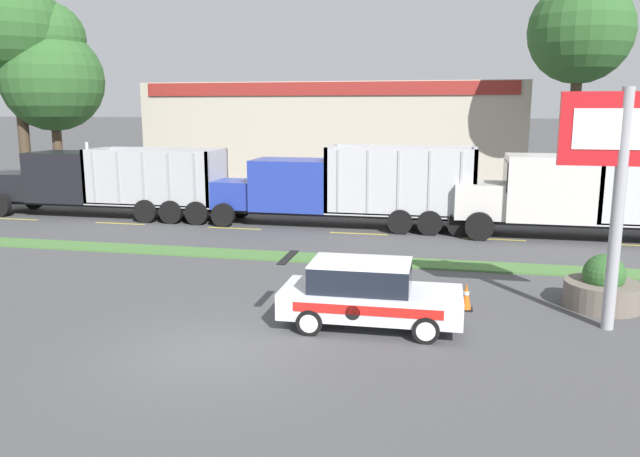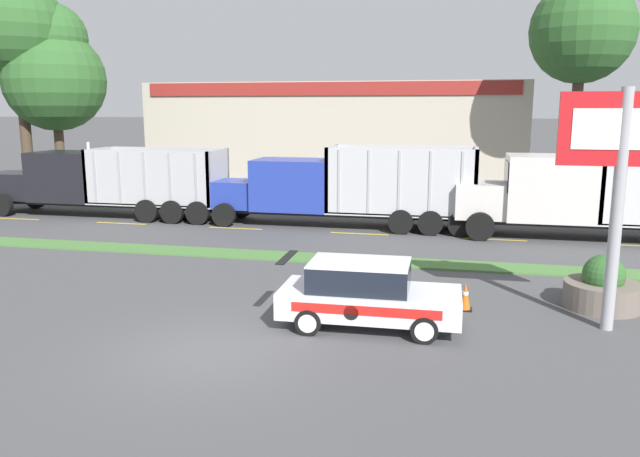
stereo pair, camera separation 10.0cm
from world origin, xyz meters
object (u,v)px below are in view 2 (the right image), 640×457
Objects in this scene: store_sign_post at (622,160)px; dump_truck_trail at (319,190)px; stone_planter at (603,289)px; traffic_cone at (465,297)px; dump_truck_lead at (583,196)px; dump_truck_mid at (86,183)px; rally_car at (366,294)px.

dump_truck_trail is at bearing 129.80° from store_sign_post.
traffic_cone is (-3.46, -0.96, -0.16)m from stone_planter.
dump_truck_mid is at bearing 177.93° from dump_truck_lead.
traffic_cone is (2.30, 1.76, -0.45)m from rally_car.
dump_truck_lead is 2.79× the size of rally_car.
dump_truck_trail is at bearing 176.90° from dump_truck_lead.
store_sign_post is 3.85m from stone_planter.
store_sign_post is (-1.27, -10.75, 2.25)m from dump_truck_lead.
traffic_cone is (6.21, -10.60, -1.21)m from dump_truck_trail.
dump_truck_trail is (-10.71, 0.58, -0.16)m from dump_truck_lead.
rally_car reaches higher than stone_planter.
rally_car is at bearing -169.48° from store_sign_post.
dump_truck_mid reaches higher than rally_car.
rally_car is (-6.80, -11.78, -0.91)m from dump_truck_lead.
dump_truck_mid is 24.01m from store_sign_post.
rally_car is 6.38m from stone_planter.
store_sign_post reaches higher than traffic_cone.
dump_truck_trail reaches higher than stone_planter.
dump_truck_trail is at bearing 120.36° from traffic_cone.
dump_truck_lead is 10.73m from dump_truck_trail.
store_sign_post is at bearing -28.91° from dump_truck_mid.
dump_truck_trail reaches higher than rally_car.
store_sign_post reaches higher than dump_truck_lead.
store_sign_post reaches higher than stone_planter.
dump_truck_trail is 2.80× the size of rally_car.
dump_truck_lead is at bearing -2.07° from dump_truck_mid.
store_sign_post is 7.77× the size of traffic_cone.
stone_planter is at bearing 25.28° from rally_car.
rally_car is at bearing -154.72° from stone_planter.
dump_truck_mid reaches higher than traffic_cone.
store_sign_post is at bearing -96.73° from dump_truck_lead.
stone_planter is (9.67, -9.64, -1.05)m from dump_truck_trail.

